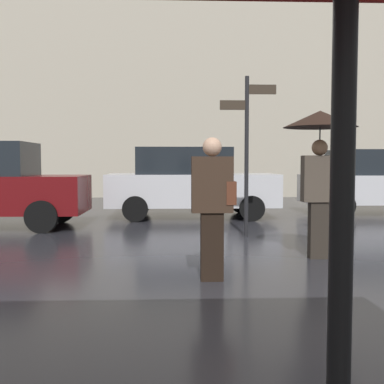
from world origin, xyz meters
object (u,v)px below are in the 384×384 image
at_px(pedestrian_with_bag, 213,200).
at_px(street_signpost, 247,140).
at_px(parked_car_left, 190,182).
at_px(parked_car_distant, 382,181).
at_px(pedestrian_with_umbrella, 320,142).

distance_m(pedestrian_with_bag, street_signpost, 3.69).
bearing_deg(parked_car_left, parked_car_distant, 21.12).
height_order(pedestrian_with_umbrella, parked_car_distant, pedestrian_with_umbrella).
bearing_deg(pedestrian_with_bag, parked_car_distant, -153.93).
distance_m(parked_car_left, street_signpost, 3.58).
relative_size(parked_car_left, street_signpost, 1.42).
relative_size(pedestrian_with_umbrella, parked_car_distant, 0.49).
xyz_separation_m(pedestrian_with_umbrella, parked_car_distant, (3.67, 6.11, -0.83)).
bearing_deg(pedestrian_with_bag, street_signpost, -133.26).
distance_m(parked_car_left, parked_car_distant, 5.43).
xyz_separation_m(parked_car_left, parked_car_distant, (5.40, 0.62, -0.02)).
height_order(pedestrian_with_umbrella, street_signpost, street_signpost).
distance_m(pedestrian_with_umbrella, pedestrian_with_bag, 2.25).
xyz_separation_m(pedestrian_with_umbrella, street_signpost, (-0.75, 2.18, 0.13)).
relative_size(pedestrian_with_bag, parked_car_left, 0.40).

